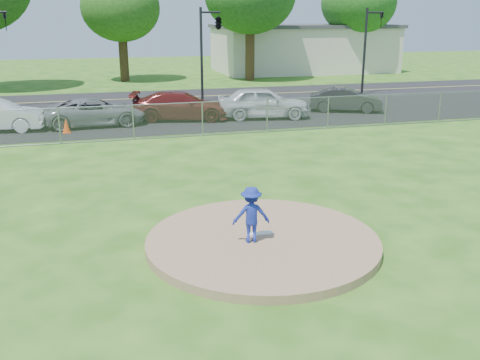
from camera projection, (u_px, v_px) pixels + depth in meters
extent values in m
plane|color=#285813|center=(188.00, 147.00, 21.64)|extent=(120.00, 120.00, 0.00)
cylinder|color=#906D4E|center=(263.00, 242.00, 12.39)|extent=(5.40, 5.40, 0.20)
cube|color=white|center=(260.00, 233.00, 12.54)|extent=(0.60, 0.15, 0.04)
cube|color=gray|center=(180.00, 120.00, 23.26)|extent=(40.00, 0.06, 1.50)
cube|color=black|center=(167.00, 119.00, 27.63)|extent=(50.00, 8.00, 0.01)
cube|color=black|center=(151.00, 98.00, 34.55)|extent=(60.00, 7.00, 0.01)
cube|color=beige|center=(303.00, 50.00, 50.88)|extent=(16.00, 9.00, 4.00)
cube|color=#3F3F42|center=(304.00, 26.00, 50.25)|extent=(16.40, 9.40, 0.30)
cylinder|color=#372514|center=(124.00, 57.00, 42.95)|extent=(0.72, 0.72, 3.85)
ellipsoid|color=#1D4E14|center=(121.00, 8.00, 41.84)|extent=(6.16, 6.16, 5.24)
cylinder|color=#3C2816|center=(250.00, 52.00, 43.51)|extent=(0.76, 0.76, 4.55)
cylinder|color=#3D2416|center=(356.00, 50.00, 49.09)|extent=(0.74, 0.74, 4.20)
ellipsoid|color=#174E15|center=(358.00, 3.00, 47.87)|extent=(6.72, 6.72, 5.71)
imported|color=black|center=(5.00, 21.00, 29.30)|extent=(0.16, 0.20, 1.00)
cylinder|color=black|center=(202.00, 55.00, 32.63)|extent=(0.16, 0.16, 5.60)
cylinder|color=black|center=(210.00, 12.00, 32.04)|extent=(1.20, 0.12, 0.12)
imported|color=black|center=(218.00, 21.00, 32.31)|extent=(0.53, 2.48, 1.00)
cylinder|color=black|center=(364.00, 52.00, 35.39)|extent=(0.16, 0.16, 5.60)
cylinder|color=black|center=(375.00, 13.00, 34.80)|extent=(1.20, 0.12, 0.12)
imported|color=black|center=(381.00, 20.00, 35.07)|extent=(0.16, 0.20, 1.00)
imported|color=navy|center=(251.00, 215.00, 11.97)|extent=(0.89, 0.59, 1.30)
cone|color=#FF4F0D|center=(66.00, 125.00, 24.20)|extent=(0.35, 0.35, 0.67)
imported|color=gray|center=(96.00, 112.00, 25.73)|extent=(4.84, 2.49, 1.31)
imported|color=#5B1716|center=(181.00, 106.00, 27.14)|extent=(5.29, 3.08, 1.44)
imported|color=silver|center=(263.00, 102.00, 27.57)|extent=(5.00, 2.69, 1.62)
imported|color=#252528|center=(346.00, 100.00, 29.55)|extent=(4.18, 2.79, 1.30)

